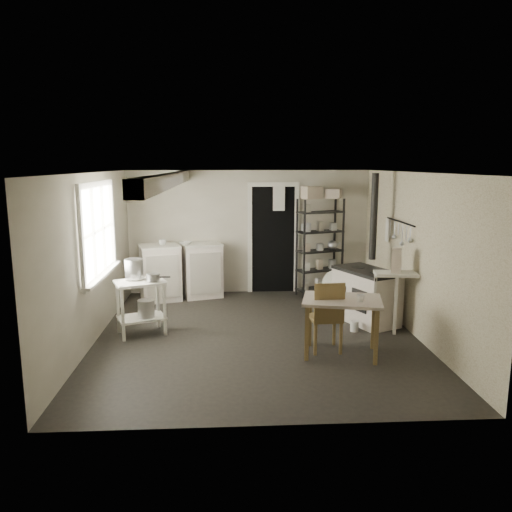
{
  "coord_description": "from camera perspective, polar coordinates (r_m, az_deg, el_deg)",
  "views": [
    {
      "loc": [
        -0.41,
        -6.79,
        2.42
      ],
      "look_at": [
        0.0,
        0.3,
        1.1
      ],
      "focal_mm": 35.0,
      "sensor_mm": 36.0,
      "label": 1
    }
  ],
  "objects": [
    {
      "name": "prep_table",
      "position": [
        7.35,
        -13.0,
        -5.71
      ],
      "size": [
        0.81,
        0.7,
        0.78
      ],
      "primitive_type": null,
      "rotation": [
        0.0,
        0.0,
        0.37
      ],
      "color": "silver",
      "rests_on": "ground"
    },
    {
      "name": "wall_left",
      "position": [
        7.15,
        -18.17,
        -0.23
      ],
      "size": [
        0.02,
        5.0,
        2.3
      ],
      "primitive_type": "cube",
      "color": "#BDB6A2",
      "rests_on": "ground"
    },
    {
      "name": "wallpaper_panel",
      "position": [
        7.4,
        17.74,
        0.14
      ],
      "size": [
        0.01,
        5.0,
        2.3
      ],
      "primitive_type": null,
      "color": "beige",
      "rests_on": "wall_right"
    },
    {
      "name": "work_table",
      "position": [
        6.51,
        9.72,
        -7.88
      ],
      "size": [
        1.1,
        0.88,
        0.74
      ],
      "primitive_type": null,
      "rotation": [
        0.0,
        0.0,
        -0.22
      ],
      "color": "beige",
      "rests_on": "ground"
    },
    {
      "name": "floor",
      "position": [
        7.22,
        0.14,
        -9.06
      ],
      "size": [
        5.0,
        5.0,
        0.0
      ],
      "primitive_type": "plane",
      "color": "black",
      "rests_on": "ground"
    },
    {
      "name": "flour_sack",
      "position": [
        9.11,
        8.92,
        -3.45
      ],
      "size": [
        0.46,
        0.4,
        0.53
      ],
      "primitive_type": "ellipsoid",
      "rotation": [
        0.0,
        0.0,
        -0.05
      ],
      "color": "silver",
      "rests_on": "ground"
    },
    {
      "name": "utensil_rail",
      "position": [
        7.88,
        16.01,
        3.79
      ],
      "size": [
        0.06,
        1.2,
        0.44
      ],
      "primitive_type": null,
      "color": "#B8B8BA",
      "rests_on": "wall_right"
    },
    {
      "name": "doorway",
      "position": [
        9.41,
        1.97,
        1.84
      ],
      "size": [
        0.96,
        0.1,
        2.08
      ],
      "primitive_type": null,
      "color": "silver",
      "rests_on": "ground"
    },
    {
      "name": "ceiling",
      "position": [
        6.8,
        0.15,
        9.52
      ],
      "size": [
        5.0,
        5.0,
        0.0
      ],
      "primitive_type": "plane",
      "rotation": [
        3.14,
        0.0,
        0.0
      ],
      "color": "white",
      "rests_on": "wall_back"
    },
    {
      "name": "counter_cup",
      "position": [
        9.0,
        -10.63,
        1.09
      ],
      "size": [
        0.13,
        0.13,
        0.1
      ],
      "primitive_type": "imported",
      "rotation": [
        0.0,
        0.0,
        -0.02
      ],
      "color": "silver",
      "rests_on": "base_cabinets"
    },
    {
      "name": "ceiling_beam",
      "position": [
        6.84,
        -10.06,
        8.53
      ],
      "size": [
        0.18,
        5.0,
        0.18
      ],
      "primitive_type": null,
      "color": "silver",
      "rests_on": "ceiling"
    },
    {
      "name": "wall_back",
      "position": [
        9.38,
        -0.78,
        2.75
      ],
      "size": [
        4.5,
        0.02,
        2.3
      ],
      "primitive_type": "cube",
      "color": "#BDB6A2",
      "rests_on": "ground"
    },
    {
      "name": "storage_box_b",
      "position": [
        9.24,
        8.83,
        7.74
      ],
      "size": [
        0.35,
        0.34,
        0.17
      ],
      "primitive_type": "cube",
      "rotation": [
        0.0,
        0.0,
        -0.4
      ],
      "color": "beige",
      "rests_on": "shelf_rack"
    },
    {
      "name": "chair",
      "position": [
        6.59,
        7.95,
        -6.64
      ],
      "size": [
        0.41,
        0.43,
        0.95
      ],
      "primitive_type": null,
      "rotation": [
        0.0,
        0.0,
        0.05
      ],
      "color": "brown",
      "rests_on": "ground"
    },
    {
      "name": "table_cup",
      "position": [
        6.29,
        11.87,
        -4.57
      ],
      "size": [
        0.11,
        0.11,
        0.09
      ],
      "primitive_type": "imported",
      "rotation": [
        0.0,
        0.0,
        0.19
      ],
      "color": "silver",
      "rests_on": "work_table"
    },
    {
      "name": "storage_box_a",
      "position": [
        9.13,
        6.41,
        7.89
      ],
      "size": [
        0.39,
        0.37,
        0.22
      ],
      "primitive_type": "cube",
      "rotation": [
        0.0,
        0.0,
        0.32
      ],
      "color": "beige",
      "rests_on": "shelf_rack"
    },
    {
      "name": "wall_front",
      "position": [
        4.49,
        2.08,
        -5.89
      ],
      "size": [
        4.5,
        0.02,
        2.3
      ],
      "primitive_type": "cube",
      "color": "#BDB6A2",
      "rests_on": "ground"
    },
    {
      "name": "shelf_rack",
      "position": [
        9.27,
        7.31,
        1.32
      ],
      "size": [
        0.91,
        0.6,
        1.79
      ],
      "primitive_type": null,
      "rotation": [
        0.0,
        0.0,
        0.35
      ],
      "color": "black",
      "rests_on": "ground"
    },
    {
      "name": "saucepan",
      "position": [
        7.15,
        -11.68,
        -2.38
      ],
      "size": [
        0.22,
        0.22,
        0.1
      ],
      "primitive_type": "cylinder",
      "rotation": [
        0.0,
        0.0,
        0.21
      ],
      "color": "#B8B8BA",
      "rests_on": "prep_table"
    },
    {
      "name": "oats_box",
      "position": [
        7.28,
        15.73,
        -1.04
      ],
      "size": [
        0.2,
        0.25,
        0.33
      ],
      "primitive_type": "cube",
      "rotation": [
        0.0,
        0.0,
        -0.37
      ],
      "color": "beige",
      "rests_on": "side_ledge"
    },
    {
      "name": "window",
      "position": [
        7.28,
        -17.71,
        2.77
      ],
      "size": [
        0.12,
        1.76,
        1.28
      ],
      "primitive_type": null,
      "color": "silver",
      "rests_on": "wall_left"
    },
    {
      "name": "stovepipe",
      "position": [
        8.12,
        13.31,
        4.38
      ],
      "size": [
        0.14,
        0.14,
        1.42
      ],
      "primitive_type": null,
      "rotation": [
        0.0,
        0.0,
        -0.27
      ],
      "color": "black",
      "rests_on": "stove"
    },
    {
      "name": "bucket",
      "position": [
        7.3,
        -12.44,
        -5.91
      ],
      "size": [
        0.28,
        0.28,
        0.26
      ],
      "primitive_type": "cylinder",
      "rotation": [
        0.0,
        0.0,
        -0.22
      ],
      "color": "#B8B8BA",
      "rests_on": "prep_table"
    },
    {
      "name": "shelf_jar",
      "position": [
        9.21,
        5.54,
        3.93
      ],
      "size": [
        0.12,
        0.12,
        0.19
      ],
      "primitive_type": "imported",
      "rotation": [
        0.0,
        0.0,
        0.42
      ],
      "color": "silver",
      "rests_on": "shelf_rack"
    },
    {
      "name": "stove",
      "position": [
        7.88,
        12.47,
        -4.27
      ],
      "size": [
        0.96,
        1.19,
        0.82
      ],
      "primitive_type": null,
      "rotation": [
        0.0,
        0.0,
        0.43
      ],
      "color": "beige",
      "rests_on": "ground"
    },
    {
      "name": "mixing_bowl",
      "position": [
        9.01,
        -8.05,
        1.07
      ],
      "size": [
        0.37,
        0.37,
        0.07
      ],
      "primitive_type": "imported",
      "rotation": [
        0.0,
        0.0,
        -0.43
      ],
      "color": "silver",
      "rests_on": "base_cabinets"
    },
    {
      "name": "wall_right",
      "position": [
        7.4,
        17.81,
        0.14
      ],
      "size": [
        0.02,
        5.0,
        2.3
      ],
      "primitive_type": "cube",
      "color": "#BDB6A2",
      "rests_on": "ground"
    },
    {
      "name": "side_ledge",
      "position": [
        7.4,
        15.5,
        -5.47
      ],
      "size": [
        0.63,
        0.4,
        0.91
      ],
      "primitive_type": null,
      "rotation": [
        0.0,
        0.0,
        -0.14
      ],
      "color": "silver",
      "rests_on": "ground"
    },
    {
      "name": "base_cabinets",
      "position": [
        9.18,
        -8.55,
        -1.91
      ],
      "size": [
        1.63,
        1.04,
        0.99
      ],
      "primitive_type": null,
      "rotation": [
        0.0,
        0.0,
        0.28
      ],
      "color": "beige",
      "rests_on": "ground"
    },
    {
      "name": "stockpot",
      "position": [
        7.33,
        -13.76,
        -1.43
      ],
      "size": [
        0.27,
        0.27,
        0.28
      ],
      "primitive_type": "cylinder",
      "rotation": [
        0.0,
        0.0,
        0.04
      ],
      "color": "#B8B8BA",
      "rests_on": "prep_table"
    },
    {
      "name": "floor_crock",
      "position": [
        7.51,
        11.17,
        -7.87
      ],
      "size": [
        0.16,
        0.16,
        0.16
      ],
      "primitive_type": "cylinder",
      "rotation": [
        0.0,
        0.0,
        -0.4
      ],
      "color": "silver",
      "rests_on": "ground"
    }
  ]
}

